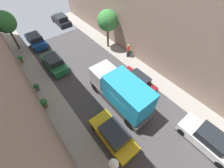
# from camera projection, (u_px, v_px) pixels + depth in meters

# --- Properties ---
(ground) EXTENTS (32.00, 32.00, 0.00)m
(ground) POSITION_uv_depth(u_px,v_px,m) (125.00, 108.00, 13.55)
(ground) COLOR #423F42
(sidewalk_left) EXTENTS (2.00, 44.00, 0.15)m
(sidewalk_left) POSITION_uv_depth(u_px,v_px,m) (79.00, 141.00, 11.44)
(sidewalk_left) COLOR gray
(sidewalk_left) RESTS_ON ground
(sidewalk_right) EXTENTS (2.00, 44.00, 0.15)m
(sidewalk_right) POSITION_uv_depth(u_px,v_px,m) (159.00, 82.00, 15.55)
(sidewalk_right) COLOR gray
(sidewalk_right) RESTS_ON ground
(parked_car_left_1) EXTENTS (1.78, 4.20, 1.57)m
(parked_car_left_1) POSITION_uv_depth(u_px,v_px,m) (113.00, 135.00, 11.11)
(parked_car_left_1) COLOR gold
(parked_car_left_1) RESTS_ON ground
(parked_car_left_2) EXTENTS (1.78, 4.20, 1.57)m
(parked_car_left_2) POSITION_uv_depth(u_px,v_px,m) (54.00, 63.00, 16.70)
(parked_car_left_2) COLOR #1E6638
(parked_car_left_2) RESTS_ON ground
(parked_car_left_3) EXTENTS (1.78, 4.20, 1.57)m
(parked_car_left_3) POSITION_uv_depth(u_px,v_px,m) (36.00, 40.00, 19.82)
(parked_car_left_3) COLOR #194799
(parked_car_left_3) RESTS_ON ground
(parked_car_right_0) EXTENTS (1.78, 4.20, 1.57)m
(parked_car_right_0) POSITION_uv_depth(u_px,v_px,m) (207.00, 139.00, 10.90)
(parked_car_right_0) COLOR white
(parked_car_right_0) RESTS_ON ground
(parked_car_right_1) EXTENTS (1.78, 4.20, 1.57)m
(parked_car_right_1) POSITION_uv_depth(u_px,v_px,m) (137.00, 82.00, 14.76)
(parked_car_right_1) COLOR maroon
(parked_car_right_1) RESTS_ON ground
(parked_car_right_2) EXTENTS (1.78, 4.20, 1.57)m
(parked_car_right_2) POSITION_uv_depth(u_px,v_px,m) (61.00, 20.00, 23.70)
(parked_car_right_2) COLOR black
(parked_car_right_2) RESTS_ON ground
(delivery_truck) EXTENTS (2.26, 6.60, 3.38)m
(delivery_truck) POSITION_uv_depth(u_px,v_px,m) (121.00, 92.00, 12.55)
(delivery_truck) COLOR #4C4C51
(delivery_truck) RESTS_ON ground
(pedestrian) EXTENTS (0.40, 0.36, 1.72)m
(pedestrian) POSITION_uv_depth(u_px,v_px,m) (128.00, 50.00, 17.72)
(pedestrian) COLOR #2D334C
(pedestrian) RESTS_ON sidewalk_right
(street_tree_0) EXTENTS (2.51, 2.51, 4.90)m
(street_tree_0) POSITION_uv_depth(u_px,v_px,m) (5.00, 22.00, 16.82)
(street_tree_0) COLOR brown
(street_tree_0) RESTS_ON sidewalk_left
(street_tree_1) EXTENTS (2.48, 2.48, 4.84)m
(street_tree_1) POSITION_uv_depth(u_px,v_px,m) (107.00, 21.00, 17.15)
(street_tree_1) COLOR brown
(street_tree_1) RESTS_ON sidewalk_right
(potted_plant_0) EXTENTS (0.53, 0.53, 0.92)m
(potted_plant_0) POSITION_uv_depth(u_px,v_px,m) (21.00, 58.00, 17.27)
(potted_plant_0) COLOR brown
(potted_plant_0) RESTS_ON sidewalk_left
(potted_plant_1) EXTENTS (0.44, 0.44, 0.82)m
(potted_plant_1) POSITION_uv_depth(u_px,v_px,m) (131.00, 53.00, 18.10)
(potted_plant_1) COLOR slate
(potted_plant_1) RESTS_ON sidewalk_right
(potted_plant_2) EXTENTS (0.68, 0.68, 0.98)m
(potted_plant_2) POSITION_uv_depth(u_px,v_px,m) (44.00, 103.00, 13.06)
(potted_plant_2) COLOR brown
(potted_plant_2) RESTS_ON sidewalk_left
(potted_plant_3) EXTENTS (0.51, 0.51, 0.81)m
(potted_plant_3) POSITION_uv_depth(u_px,v_px,m) (37.00, 87.00, 14.48)
(potted_plant_3) COLOR slate
(potted_plant_3) RESTS_ON sidewalk_left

